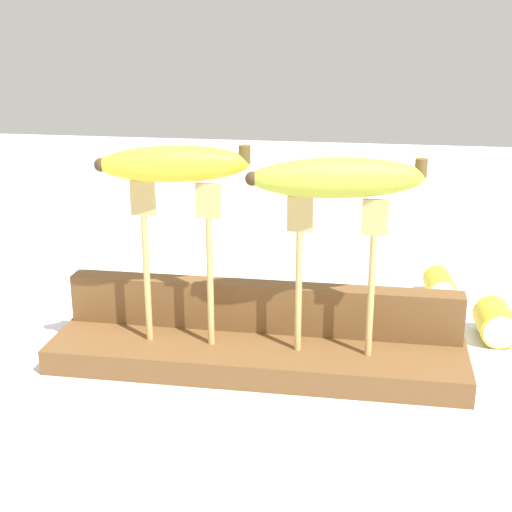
{
  "coord_description": "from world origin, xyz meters",
  "views": [
    {
      "loc": [
        0.12,
        -0.71,
        0.36
      ],
      "look_at": [
        0.0,
        0.0,
        0.13
      ],
      "focal_mm": 51.51,
      "sensor_mm": 36.0,
      "label": 1
    }
  ],
  "objects_px": {
    "banana_raised_left": "(174,164)",
    "banana_chunk_near": "(440,286)",
    "fork_stand_right": "(336,262)",
    "banana_chunk_far": "(496,322)",
    "banana_raised_right": "(339,178)",
    "fork_stand_left": "(177,248)"
  },
  "relations": [
    {
      "from": "fork_stand_right",
      "to": "banana_raised_right",
      "type": "height_order",
      "value": "banana_raised_right"
    },
    {
      "from": "fork_stand_left",
      "to": "banana_chunk_far",
      "type": "distance_m",
      "value": 0.38
    },
    {
      "from": "fork_stand_right",
      "to": "banana_chunk_near",
      "type": "distance_m",
      "value": 0.3
    },
    {
      "from": "banana_raised_left",
      "to": "banana_raised_right",
      "type": "relative_size",
      "value": 0.89
    },
    {
      "from": "banana_raised_right",
      "to": "banana_chunk_far",
      "type": "bearing_deg",
      "value": 33.55
    },
    {
      "from": "banana_raised_left",
      "to": "banana_chunk_far",
      "type": "height_order",
      "value": "banana_raised_left"
    },
    {
      "from": "banana_raised_left",
      "to": "banana_chunk_near",
      "type": "bearing_deg",
      "value": 39.91
    },
    {
      "from": "fork_stand_right",
      "to": "banana_raised_left",
      "type": "xyz_separation_m",
      "value": [
        -0.16,
        -0.0,
        0.09
      ]
    },
    {
      "from": "fork_stand_right",
      "to": "banana_chunk_near",
      "type": "xyz_separation_m",
      "value": [
        0.13,
        0.24,
        -0.11
      ]
    },
    {
      "from": "banana_raised_left",
      "to": "banana_chunk_far",
      "type": "distance_m",
      "value": 0.42
    },
    {
      "from": "fork_stand_right",
      "to": "banana_raised_left",
      "type": "distance_m",
      "value": 0.19
    },
    {
      "from": "fork_stand_right",
      "to": "banana_chunk_near",
      "type": "relative_size",
      "value": 2.62
    },
    {
      "from": "banana_raised_right",
      "to": "fork_stand_right",
      "type": "bearing_deg",
      "value": 12.12
    },
    {
      "from": "banana_raised_right",
      "to": "banana_chunk_near",
      "type": "bearing_deg",
      "value": 62.37
    },
    {
      "from": "fork_stand_right",
      "to": "banana_raised_right",
      "type": "distance_m",
      "value": 0.09
    },
    {
      "from": "banana_chunk_near",
      "to": "banana_chunk_far",
      "type": "xyz_separation_m",
      "value": [
        0.05,
        -0.12,
        0.0
      ]
    },
    {
      "from": "fork_stand_left",
      "to": "banana_chunk_near",
      "type": "xyz_separation_m",
      "value": [
        0.29,
        0.24,
        -0.11
      ]
    },
    {
      "from": "banana_raised_left",
      "to": "banana_raised_right",
      "type": "distance_m",
      "value": 0.16
    },
    {
      "from": "fork_stand_left",
      "to": "fork_stand_right",
      "type": "xyz_separation_m",
      "value": [
        0.16,
        0.0,
        -0.01
      ]
    },
    {
      "from": "fork_stand_left",
      "to": "banana_chunk_far",
      "type": "bearing_deg",
      "value": 19.25
    },
    {
      "from": "banana_raised_left",
      "to": "banana_chunk_near",
      "type": "distance_m",
      "value": 0.43
    },
    {
      "from": "banana_raised_left",
      "to": "banana_chunk_far",
      "type": "relative_size",
      "value": 2.57
    }
  ]
}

